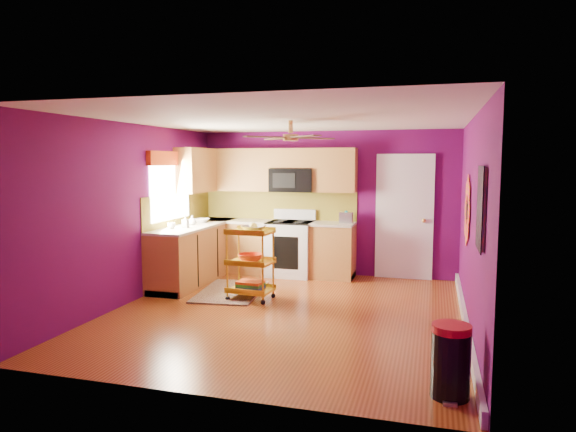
% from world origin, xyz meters
% --- Properties ---
extents(ground, '(5.00, 5.00, 0.00)m').
position_xyz_m(ground, '(0.00, 0.00, 0.00)').
color(ground, maroon).
rests_on(ground, ground).
extents(room_envelope, '(4.54, 5.04, 2.52)m').
position_xyz_m(room_envelope, '(0.03, 0.00, 1.63)').
color(room_envelope, '#580A4F').
rests_on(room_envelope, ground).
extents(lower_cabinets, '(2.81, 2.31, 0.94)m').
position_xyz_m(lower_cabinets, '(-1.35, 1.82, 0.43)').
color(lower_cabinets, '#935E28').
rests_on(lower_cabinets, ground).
extents(electric_range, '(0.76, 0.66, 1.13)m').
position_xyz_m(electric_range, '(-0.55, 2.17, 0.48)').
color(electric_range, white).
rests_on(electric_range, ground).
extents(upper_cabinetry, '(2.80, 2.30, 1.26)m').
position_xyz_m(upper_cabinetry, '(-1.24, 2.17, 1.80)').
color(upper_cabinetry, '#935E28').
rests_on(upper_cabinetry, ground).
extents(left_window, '(0.08, 1.35, 1.08)m').
position_xyz_m(left_window, '(-2.22, 1.05, 1.74)').
color(left_window, white).
rests_on(left_window, ground).
extents(panel_door, '(0.95, 0.11, 2.15)m').
position_xyz_m(panel_door, '(1.35, 2.47, 1.02)').
color(panel_door, white).
rests_on(panel_door, ground).
extents(right_wall_art, '(0.04, 2.74, 1.04)m').
position_xyz_m(right_wall_art, '(2.23, -0.34, 1.44)').
color(right_wall_art, black).
rests_on(right_wall_art, ground).
extents(ceiling_fan, '(1.01, 1.01, 0.26)m').
position_xyz_m(ceiling_fan, '(0.00, 0.20, 2.29)').
color(ceiling_fan, '#BF8C3F').
rests_on(ceiling_fan, ground).
extents(shag_rug, '(1.03, 1.52, 0.02)m').
position_xyz_m(shag_rug, '(-1.11, 0.79, 0.01)').
color(shag_rug, black).
rests_on(shag_rug, ground).
extents(rolling_cart, '(0.65, 0.49, 1.11)m').
position_xyz_m(rolling_cart, '(-0.67, 0.49, 0.57)').
color(rolling_cart, gold).
rests_on(rolling_cart, ground).
extents(trash_can, '(0.34, 0.37, 0.62)m').
position_xyz_m(trash_can, '(1.99, -1.95, 0.31)').
color(trash_can, black).
rests_on(trash_can, ground).
extents(teal_kettle, '(0.18, 0.18, 0.21)m').
position_xyz_m(teal_kettle, '(0.40, 2.28, 1.02)').
color(teal_kettle, teal).
rests_on(teal_kettle, lower_cabinets).
extents(toaster, '(0.22, 0.15, 0.18)m').
position_xyz_m(toaster, '(0.40, 2.26, 1.03)').
color(toaster, beige).
rests_on(toaster, lower_cabinets).
extents(soap_bottle_a, '(0.09, 0.09, 0.20)m').
position_xyz_m(soap_bottle_a, '(-1.90, 0.91, 1.04)').
color(soap_bottle_a, '#EA3F72').
rests_on(soap_bottle_a, lower_cabinets).
extents(soap_bottle_b, '(0.12, 0.12, 0.16)m').
position_xyz_m(soap_bottle_b, '(-1.96, 1.27, 1.02)').
color(soap_bottle_b, white).
rests_on(soap_bottle_b, lower_cabinets).
extents(counter_dish, '(0.25, 0.25, 0.06)m').
position_xyz_m(counter_dish, '(-1.99, 1.68, 0.97)').
color(counter_dish, white).
rests_on(counter_dish, lower_cabinets).
extents(counter_cup, '(0.12, 0.12, 0.10)m').
position_xyz_m(counter_cup, '(-2.06, 0.75, 0.99)').
color(counter_cup, white).
rests_on(counter_cup, lower_cabinets).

